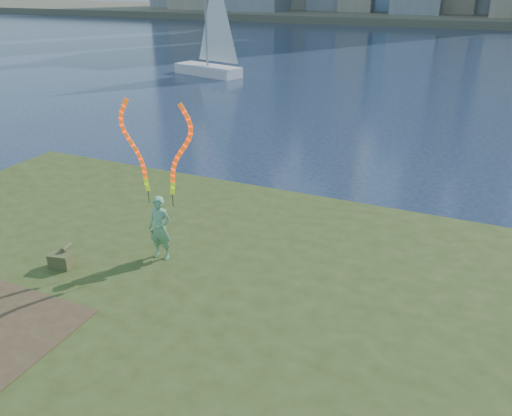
% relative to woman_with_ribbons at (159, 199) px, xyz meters
% --- Properties ---
extents(ground, '(320.00, 320.00, 0.00)m').
position_rel_woman_with_ribbons_xyz_m(ground, '(0.63, -0.55, -2.24)').
color(ground, '#19263F').
rests_on(ground, ground).
extents(grassy_knoll, '(20.00, 18.00, 0.80)m').
position_rel_woman_with_ribbons_xyz_m(grassy_knoll, '(0.63, -2.85, -1.90)').
color(grassy_knoll, '#344217').
rests_on(grassy_knoll, ground).
extents(far_shore, '(320.00, 40.00, 1.20)m').
position_rel_woman_with_ribbons_xyz_m(far_shore, '(0.63, 94.45, -1.64)').
color(far_shore, brown).
rests_on(far_shore, ground).
extents(woman_with_ribbons, '(1.99, 0.40, 3.89)m').
position_rel_woman_with_ribbons_xyz_m(woman_with_ribbons, '(0.00, 0.00, 0.00)').
color(woman_with_ribbons, '#127B28').
rests_on(woman_with_ribbons, grassy_knoll).
extents(canvas_bag, '(0.51, 0.58, 0.44)m').
position_rel_woman_with_ribbons_xyz_m(canvas_bag, '(-1.79, -1.29, -1.26)').
color(canvas_bag, '#454E27').
rests_on(canvas_bag, grassy_knoll).
extents(sailboat, '(5.87, 3.21, 8.87)m').
position_rel_woman_with_ribbons_xyz_m(sailboat, '(-12.75, 25.45, -0.72)').
color(sailboat, silver).
rests_on(sailboat, ground).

